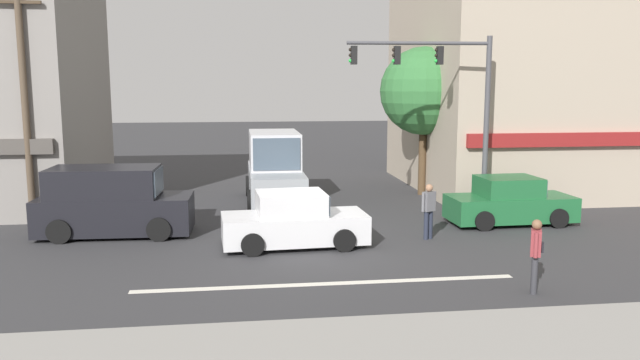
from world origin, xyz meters
name	(u,v)px	position (x,y,z in m)	size (l,w,h in m)	color
ground_plane	(310,246)	(0.00, 0.00, 0.00)	(120.00, 120.00, 0.00)	#333335
lane_marking_stripe	(327,284)	(0.00, -3.50, 0.00)	(9.00, 0.24, 0.01)	silver
building_right_corner	(564,69)	(12.59, 9.32, 5.26)	(13.60, 10.71, 10.53)	tan
street_tree	(424,91)	(5.64, 7.76, 4.31)	(3.62, 3.62, 6.14)	#4C3823
utility_pole_near_left	(25,106)	(-8.76, 3.85, 3.92)	(1.40, 0.22, 7.55)	brown
utility_pole_far_right	(470,85)	(8.41, 9.85, 4.55)	(1.40, 0.22, 8.79)	brown
traffic_light_mast	(450,93)	(5.09, 3.03, 4.30)	(4.89, 0.47, 6.20)	#47474C
box_truck_approaching_near	(275,170)	(-0.59, 6.89, 1.25)	(2.24, 5.60, 2.75)	#999EA3
sedan_waiting_far	(294,222)	(-0.47, 0.01, 0.71)	(4.19, 2.06, 1.58)	silver
van_crossing_rightbound	(112,203)	(-5.87, 2.07, 1.01)	(4.66, 2.16, 2.11)	black
sedan_parked_curbside	(510,203)	(6.92, 1.97, 0.71)	(4.14, 1.96, 1.58)	#1E6033
pedestrian_foreground_with_bag	(536,251)	(4.49, -4.70, 0.95)	(0.51, 0.65, 1.67)	#333338
pedestrian_mid_crossing	(429,208)	(3.61, 0.32, 0.95)	(0.51, 0.36, 1.67)	#232838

